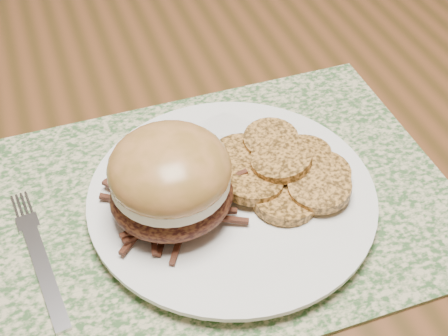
# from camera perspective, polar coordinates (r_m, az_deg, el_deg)

# --- Properties ---
(dining_table) EXTENTS (1.50, 0.90, 0.75)m
(dining_table) POSITION_cam_1_polar(r_m,az_deg,el_deg) (0.81, -5.37, 2.97)
(dining_table) COLOR brown
(dining_table) RESTS_ON ground
(placemat) EXTENTS (0.45, 0.33, 0.00)m
(placemat) POSITION_cam_1_polar(r_m,az_deg,el_deg) (0.61, -0.21, -3.18)
(placemat) COLOR #375C2F
(placemat) RESTS_ON dining_table
(dinner_plate) EXTENTS (0.26, 0.26, 0.02)m
(dinner_plate) POSITION_cam_1_polar(r_m,az_deg,el_deg) (0.60, 0.73, -2.78)
(dinner_plate) COLOR white
(dinner_plate) RESTS_ON placemat
(pork_sandwich) EXTENTS (0.12, 0.11, 0.09)m
(pork_sandwich) POSITION_cam_1_polar(r_m,az_deg,el_deg) (0.55, -4.92, -1.08)
(pork_sandwich) COLOR black
(pork_sandwich) RESTS_ON dinner_plate
(roasted_potatoes) EXTENTS (0.15, 0.15, 0.03)m
(roasted_potatoes) POSITION_cam_1_polar(r_m,az_deg,el_deg) (0.61, 5.39, -0.14)
(roasted_potatoes) COLOR #BD7E37
(roasted_potatoes) RESTS_ON dinner_plate
(fork) EXTENTS (0.03, 0.17, 0.00)m
(fork) POSITION_cam_1_polar(r_m,az_deg,el_deg) (0.59, -16.58, -7.67)
(fork) COLOR silver
(fork) RESTS_ON placemat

